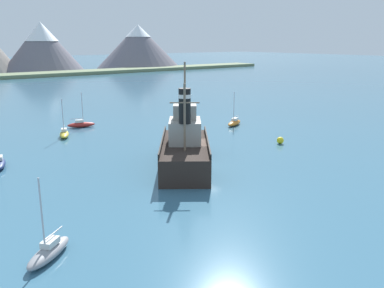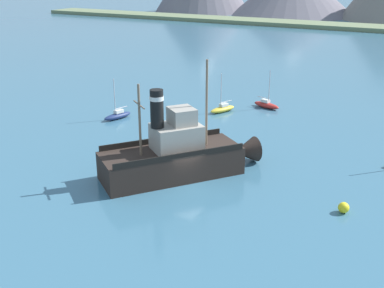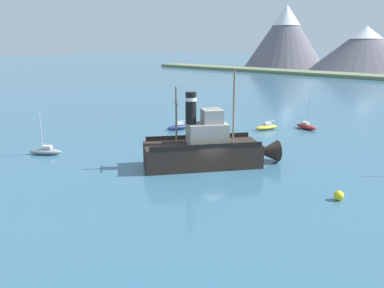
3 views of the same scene
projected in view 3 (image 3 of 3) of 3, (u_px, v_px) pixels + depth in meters
name	position (u px, v px, depth m)	size (l,w,h in m)	color
ground_plane	(211.00, 171.00, 40.98)	(600.00, 600.00, 0.00)	#38667F
old_tugboat	(208.00, 149.00, 42.42)	(11.38, 13.52, 9.90)	#2D231E
sailboat_grey	(45.00, 151.00, 46.85)	(3.66, 3.22, 4.90)	gray
sailboat_red	(306.00, 126.00, 60.20)	(3.96, 2.18, 4.90)	#B22823
sailboat_yellow	(266.00, 127.00, 59.72)	(2.45, 3.93, 4.90)	gold
sailboat_navy	(178.00, 127.00, 59.88)	(2.05, 3.96, 4.90)	navy
mooring_buoy	(339.00, 196.00, 33.55)	(0.83, 0.83, 0.83)	yellow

